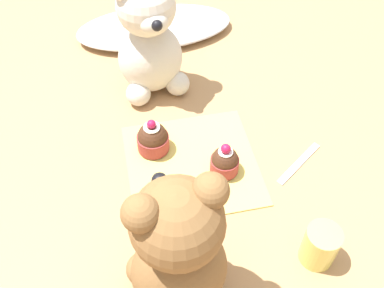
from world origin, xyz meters
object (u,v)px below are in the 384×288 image
at_px(teddy_bear_cream, 149,40).
at_px(teaspoon, 299,163).
at_px(teddy_bear_tan, 178,250).
at_px(cupcake_near_tan_bear, 225,161).
at_px(juice_glass, 320,246).
at_px(cupcake_near_cream_bear, 153,139).

xyz_separation_m(teddy_bear_cream, teaspoon, (0.22, -0.25, -0.11)).
relative_size(teddy_bear_tan, cupcake_near_tan_bear, 3.93).
bearing_deg(juice_glass, teddy_bear_tan, -177.96).
bearing_deg(cupcake_near_cream_bear, teddy_bear_tan, -90.59).
bearing_deg(cupcake_near_cream_bear, juice_glass, -51.22).
height_order(juice_glass, teaspoon, juice_glass).
xyz_separation_m(cupcake_near_cream_bear, teaspoon, (0.24, -0.08, -0.03)).
height_order(teddy_bear_cream, teaspoon, teddy_bear_cream).
distance_m(juice_glass, teaspoon, 0.18).
bearing_deg(teddy_bear_tan, cupcake_near_tan_bear, -130.18).
bearing_deg(teddy_bear_cream, teaspoon, -58.20).
bearing_deg(cupcake_near_tan_bear, juice_glass, -62.61).
distance_m(teddy_bear_cream, juice_glass, 0.47).
height_order(teddy_bear_tan, teaspoon, teddy_bear_tan).
distance_m(cupcake_near_cream_bear, cupcake_near_tan_bear, 0.13).
relative_size(teddy_bear_cream, teaspoon, 2.11).
bearing_deg(teaspoon, cupcake_near_tan_bear, -40.29).
xyz_separation_m(cupcake_near_tan_bear, teaspoon, (0.13, -0.01, -0.03)).
relative_size(juice_glass, teaspoon, 0.59).
distance_m(cupcake_near_tan_bear, juice_glass, 0.21).
xyz_separation_m(cupcake_near_cream_bear, cupcake_near_tan_bear, (0.11, -0.07, -0.00)).
bearing_deg(teddy_bear_cream, cupcake_near_tan_bear, -79.58).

